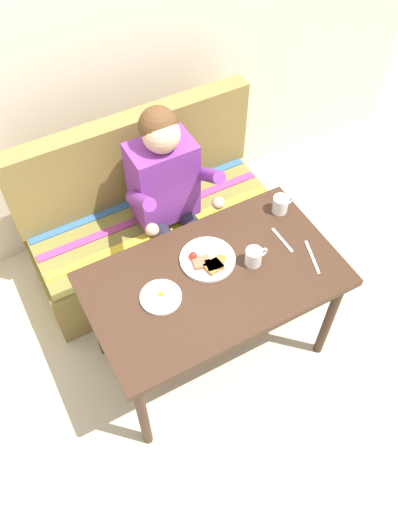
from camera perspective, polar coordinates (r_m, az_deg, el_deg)
name	(u,v)px	position (r m, az deg, el deg)	size (l,w,h in m)	color
ground_plane	(211,350)	(3.09, 1.36, -10.10)	(8.00, 8.00, 0.00)	beige
back_wall	(94,34)	(2.96, -11.33, 22.54)	(4.40, 0.10, 2.60)	beige
table	(214,287)	(2.53, 1.63, -3.37)	(1.20, 0.70, 0.73)	#3A2418
couch	(150,224)	(3.20, -5.29, 3.46)	(1.44, 0.56, 1.00)	olive
person	(169,191)	(2.80, -3.26, 7.02)	(0.45, 0.61, 1.21)	#763192
plate_breakfast	(208,260)	(2.50, 0.98, -0.45)	(0.27, 0.27, 0.05)	white
plate_eggs	(161,297)	(2.39, -4.16, -4.43)	(0.19, 0.19, 0.04)	white
coffee_mug	(254,256)	(2.48, 5.98, -0.04)	(0.12, 0.08, 0.09)	white
coffee_mug_second	(281,204)	(2.72, 8.84, 5.58)	(0.12, 0.08, 0.09)	white
fork	(282,240)	(2.62, 9.01, 1.72)	(0.01, 0.17, 0.01)	silver
knife	(312,257)	(2.58, 12.16, -0.10)	(0.01, 0.20, 0.01)	silver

